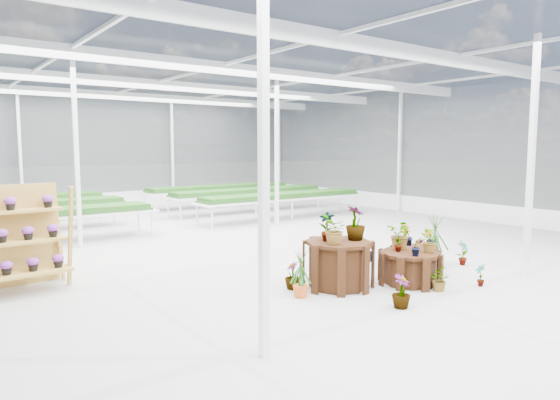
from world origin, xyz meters
TOP-DOWN VIEW (x-y plane):
  - ground_plane at (0.00, 0.00)m, footprint 24.00×24.00m
  - greenhouse_shell at (0.00, 0.00)m, footprint 18.00×24.00m
  - steel_frame at (0.00, 0.00)m, footprint 18.00×24.00m
  - nursery_benches at (0.00, 7.20)m, footprint 16.00×7.00m
  - plinth_tall at (-0.29, -2.36)m, footprint 1.36×1.36m
  - plinth_mid at (0.91, -2.96)m, footprint 1.46×1.46m
  - plinth_low at (1.91, -2.26)m, footprint 1.22×1.22m
  - shelf_rack at (-4.89, 0.73)m, footprint 1.76×1.00m
  - nursery_plants at (0.79, -2.47)m, footprint 4.47×2.82m

SIDE VIEW (x-z plane):
  - ground_plane at x=0.00m, z-range 0.00..0.00m
  - plinth_low at x=1.91m, z-range 0.00..0.43m
  - plinth_mid at x=0.91m, z-range 0.00..0.59m
  - plinth_tall at x=-0.29m, z-range 0.00..0.83m
  - nursery_benches at x=0.00m, z-range 0.00..0.84m
  - nursery_plants at x=0.79m, z-range -0.08..1.37m
  - shelf_rack at x=-4.89m, z-range 0.00..1.81m
  - greenhouse_shell at x=0.00m, z-range 0.00..4.50m
  - steel_frame at x=0.00m, z-range 0.00..4.50m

